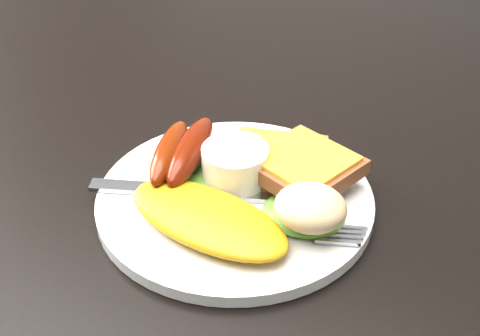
# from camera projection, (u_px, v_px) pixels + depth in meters

# --- Properties ---
(dining_table) EXTENTS (1.20, 0.80, 0.04)m
(dining_table) POSITION_uv_depth(u_px,v_px,m) (256.00, 112.00, 0.72)
(dining_table) COLOR black
(dining_table) RESTS_ON ground
(plate) EXTENTS (0.23, 0.23, 0.01)m
(plate) POSITION_uv_depth(u_px,v_px,m) (235.00, 200.00, 0.55)
(plate) COLOR white
(plate) RESTS_ON dining_table
(lettuce_left) EXTENTS (0.09, 0.08, 0.01)m
(lettuce_left) POSITION_uv_depth(u_px,v_px,m) (191.00, 170.00, 0.57)
(lettuce_left) COLOR #459821
(lettuce_left) RESTS_ON plate
(lettuce_right) EXTENTS (0.07, 0.06, 0.01)m
(lettuce_right) POSITION_uv_depth(u_px,v_px,m) (304.00, 213.00, 0.52)
(lettuce_right) COLOR #499430
(lettuce_right) RESTS_ON plate
(omelette) EXTENTS (0.15, 0.09, 0.02)m
(omelette) POSITION_uv_depth(u_px,v_px,m) (208.00, 218.00, 0.51)
(omelette) COLOR gold
(omelette) RESTS_ON plate
(sausage_a) EXTENTS (0.05, 0.10, 0.02)m
(sausage_a) POSITION_uv_depth(u_px,v_px,m) (169.00, 152.00, 0.56)
(sausage_a) COLOR #6C1A03
(sausage_a) RESTS_ON lettuce_left
(sausage_b) EXTENTS (0.04, 0.11, 0.03)m
(sausage_b) POSITION_uv_depth(u_px,v_px,m) (191.00, 150.00, 0.56)
(sausage_b) COLOR #591204
(sausage_b) RESTS_ON lettuce_left
(ramekin) EXTENTS (0.07, 0.07, 0.03)m
(ramekin) POSITION_uv_depth(u_px,v_px,m) (235.00, 165.00, 0.55)
(ramekin) COLOR white
(ramekin) RESTS_ON plate
(toast_a) EXTENTS (0.10, 0.10, 0.01)m
(toast_a) POSITION_uv_depth(u_px,v_px,m) (277.00, 162.00, 0.57)
(toast_a) COLOR olive
(toast_a) RESTS_ON plate
(toast_b) EXTENTS (0.10, 0.10, 0.01)m
(toast_b) POSITION_uv_depth(u_px,v_px,m) (304.00, 166.00, 0.55)
(toast_b) COLOR brown
(toast_b) RESTS_ON toast_a
(potato_salad) EXTENTS (0.06, 0.06, 0.03)m
(potato_salad) POSITION_uv_depth(u_px,v_px,m) (310.00, 208.00, 0.50)
(potato_salad) COLOR beige
(potato_salad) RESTS_ON lettuce_right
(fork) EXTENTS (0.17, 0.07, 0.00)m
(fork) POSITION_uv_depth(u_px,v_px,m) (192.00, 192.00, 0.55)
(fork) COLOR #ADAFB7
(fork) RESTS_ON plate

